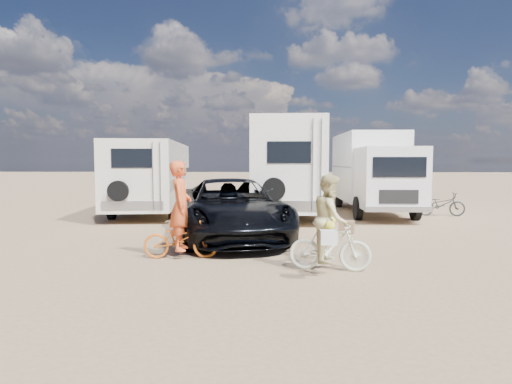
{
  "coord_description": "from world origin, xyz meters",
  "views": [
    {
      "loc": [
        -0.08,
        -10.7,
        2.11
      ],
      "look_at": [
        -0.54,
        0.49,
        1.3
      ],
      "focal_mm": 30.23,
      "sensor_mm": 36.0,
      "label": 1
    }
  ],
  "objects_px": {
    "bike_parked": "(441,204)",
    "cooler": "(210,221)",
    "dark_suv": "(231,208)",
    "box_truck": "(373,173)",
    "rider_woman": "(330,228)",
    "rv_main": "(286,169)",
    "crate": "(347,227)",
    "bike_man": "(181,239)",
    "rider_man": "(181,214)",
    "rv_left": "(152,178)",
    "bike_woman": "(330,247)"
  },
  "relations": [
    {
      "from": "bike_parked",
      "to": "cooler",
      "type": "height_order",
      "value": "bike_parked"
    },
    {
      "from": "dark_suv",
      "to": "bike_parked",
      "type": "height_order",
      "value": "dark_suv"
    },
    {
      "from": "box_truck",
      "to": "rider_woman",
      "type": "relative_size",
      "value": 4.24
    },
    {
      "from": "dark_suv",
      "to": "rv_main",
      "type": "bearing_deg",
      "value": 60.87
    },
    {
      "from": "crate",
      "to": "bike_man",
      "type": "bearing_deg",
      "value": -140.1
    },
    {
      "from": "rider_man",
      "to": "box_truck",
      "type": "bearing_deg",
      "value": -41.41
    },
    {
      "from": "rv_main",
      "to": "bike_man",
      "type": "relative_size",
      "value": 5.23
    },
    {
      "from": "rider_woman",
      "to": "bike_parked",
      "type": "distance_m",
      "value": 10.02
    },
    {
      "from": "dark_suv",
      "to": "crate",
      "type": "relative_size",
      "value": 13.36
    },
    {
      "from": "rv_left",
      "to": "crate",
      "type": "distance_m",
      "value": 8.79
    },
    {
      "from": "bike_woman",
      "to": "rider_man",
      "type": "height_order",
      "value": "rider_man"
    },
    {
      "from": "bike_man",
      "to": "cooler",
      "type": "height_order",
      "value": "bike_man"
    },
    {
      "from": "rv_main",
      "to": "bike_man",
      "type": "xyz_separation_m",
      "value": [
        -2.5,
        -8.37,
        -1.36
      ]
    },
    {
      "from": "dark_suv",
      "to": "cooler",
      "type": "relative_size",
      "value": 11.31
    },
    {
      "from": "rv_left",
      "to": "dark_suv",
      "type": "relative_size",
      "value": 1.32
    },
    {
      "from": "rv_main",
      "to": "bike_woman",
      "type": "bearing_deg",
      "value": -86.01
    },
    {
      "from": "bike_woman",
      "to": "rider_woman",
      "type": "distance_m",
      "value": 0.37
    },
    {
      "from": "crate",
      "to": "cooler",
      "type": "bearing_deg",
      "value": 168.1
    },
    {
      "from": "rv_main",
      "to": "bike_woman",
      "type": "height_order",
      "value": "rv_main"
    },
    {
      "from": "rv_left",
      "to": "bike_woman",
      "type": "bearing_deg",
      "value": -63.42
    },
    {
      "from": "crate",
      "to": "rider_woman",
      "type": "bearing_deg",
      "value": -103.54
    },
    {
      "from": "box_truck",
      "to": "crate",
      "type": "relative_size",
      "value": 16.32
    },
    {
      "from": "bike_man",
      "to": "bike_parked",
      "type": "xyz_separation_m",
      "value": [
        8.43,
        7.52,
        0.03
      ]
    },
    {
      "from": "cooler",
      "to": "rider_man",
      "type": "bearing_deg",
      "value": -92.11
    },
    {
      "from": "rv_main",
      "to": "cooler",
      "type": "height_order",
      "value": "rv_main"
    },
    {
      "from": "bike_man",
      "to": "bike_woman",
      "type": "bearing_deg",
      "value": -112.95
    },
    {
      "from": "rv_left",
      "to": "bike_parked",
      "type": "xyz_separation_m",
      "value": [
        11.45,
        -0.88,
        -0.97
      ]
    },
    {
      "from": "rider_woman",
      "to": "bike_parked",
      "type": "bearing_deg",
      "value": -23.16
    },
    {
      "from": "cooler",
      "to": "rv_main",
      "type": "bearing_deg",
      "value": 55.38
    },
    {
      "from": "bike_parked",
      "to": "bike_man",
      "type": "bearing_deg",
      "value": 139.63
    },
    {
      "from": "box_truck",
      "to": "rider_man",
      "type": "height_order",
      "value": "box_truck"
    },
    {
      "from": "bike_man",
      "to": "rider_man",
      "type": "height_order",
      "value": "rider_man"
    },
    {
      "from": "rv_left",
      "to": "cooler",
      "type": "relative_size",
      "value": 14.95
    },
    {
      "from": "box_truck",
      "to": "bike_parked",
      "type": "bearing_deg",
      "value": -20.27
    },
    {
      "from": "rv_main",
      "to": "bike_woman",
      "type": "xyz_separation_m",
      "value": [
        0.59,
        -9.33,
        -1.31
      ]
    },
    {
      "from": "bike_parked",
      "to": "bike_woman",
      "type": "bearing_deg",
      "value": 155.68
    },
    {
      "from": "rv_left",
      "to": "rider_woman",
      "type": "bearing_deg",
      "value": -63.42
    },
    {
      "from": "rider_man",
      "to": "bike_woman",
      "type": "bearing_deg",
      "value": -112.95
    },
    {
      "from": "bike_woman",
      "to": "bike_parked",
      "type": "distance_m",
      "value": 10.01
    },
    {
      "from": "rv_main",
      "to": "dark_suv",
      "type": "height_order",
      "value": "rv_main"
    },
    {
      "from": "bike_man",
      "to": "crate",
      "type": "relative_size",
      "value": 3.7
    },
    {
      "from": "rv_left",
      "to": "bike_parked",
      "type": "bearing_deg",
      "value": -10.97
    },
    {
      "from": "bike_woman",
      "to": "rv_left",
      "type": "bearing_deg",
      "value": 42.21
    },
    {
      "from": "bike_woman",
      "to": "bike_man",
      "type": "bearing_deg",
      "value": 81.9
    },
    {
      "from": "rv_main",
      "to": "rider_woman",
      "type": "bearing_deg",
      "value": -86.01
    },
    {
      "from": "bike_parked",
      "to": "cooler",
      "type": "distance_m",
      "value": 9.03
    },
    {
      "from": "bike_parked",
      "to": "crate",
      "type": "bearing_deg",
      "value": 141.31
    },
    {
      "from": "bike_parked",
      "to": "rv_main",
      "type": "bearing_deg",
      "value": 89.66
    },
    {
      "from": "rider_woman",
      "to": "rv_left",
      "type": "bearing_deg",
      "value": 42.21
    },
    {
      "from": "rv_main",
      "to": "bike_parked",
      "type": "distance_m",
      "value": 6.14
    }
  ]
}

